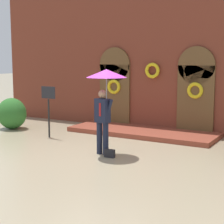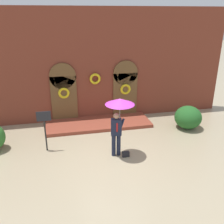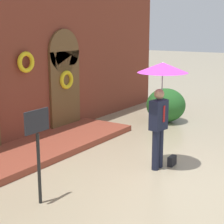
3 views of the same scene
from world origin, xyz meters
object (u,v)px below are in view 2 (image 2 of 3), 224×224
at_px(handbag, 126,154).
at_px(person_with_umbrella, 119,110).
at_px(shrub_right, 188,117).
at_px(sign_post, 45,125).

bearing_deg(handbag, person_with_umbrella, 138.65).
bearing_deg(person_with_umbrella, shrub_right, 23.98).
relative_size(handbag, shrub_right, 0.21).
bearing_deg(shrub_right, sign_post, -173.44).
bearing_deg(handbag, sign_post, 156.57).
xyz_separation_m(sign_post, shrub_right, (6.70, 0.77, -0.60)).
distance_m(person_with_umbrella, shrub_right, 4.48).
height_order(handbag, sign_post, sign_post).
height_order(person_with_umbrella, sign_post, person_with_umbrella).
xyz_separation_m(person_with_umbrella, handbag, (0.25, -0.20, -1.80)).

